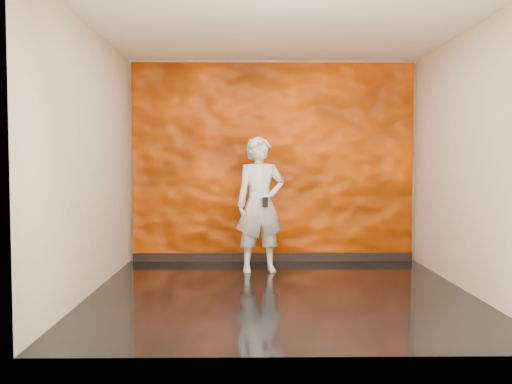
# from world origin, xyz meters

# --- Properties ---
(room) EXTENTS (4.02, 4.02, 2.81)m
(room) POSITION_xyz_m (0.00, 0.00, 1.40)
(room) COLOR black
(room) RESTS_ON ground
(feature_wall) EXTENTS (3.90, 0.06, 2.75)m
(feature_wall) POSITION_xyz_m (0.00, 1.96, 1.38)
(feature_wall) COLOR #FF4E00
(feature_wall) RESTS_ON ground
(baseboard) EXTENTS (3.90, 0.04, 0.12)m
(baseboard) POSITION_xyz_m (0.00, 1.92, 0.06)
(baseboard) COLOR black
(baseboard) RESTS_ON ground
(man) EXTENTS (0.69, 0.52, 1.70)m
(man) POSITION_xyz_m (-0.19, 1.18, 0.85)
(man) COLOR #9FA4AE
(man) RESTS_ON ground
(phone) EXTENTS (0.07, 0.02, 0.13)m
(phone) POSITION_xyz_m (-0.14, 0.94, 0.90)
(phone) COLOR black
(phone) RESTS_ON man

